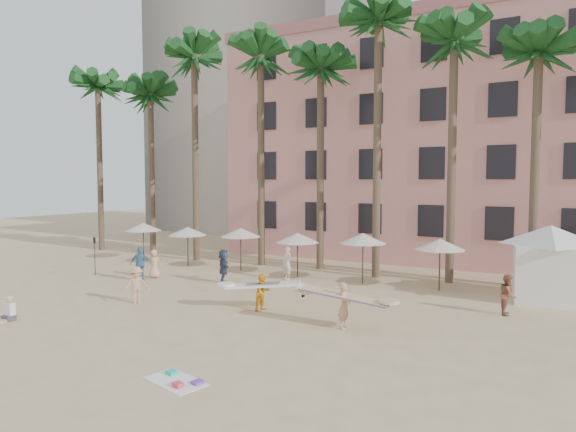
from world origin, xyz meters
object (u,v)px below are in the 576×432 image
(pink_hotel, at_px, (484,146))
(carrier_yellow, at_px, (344,302))
(carrier_white, at_px, (263,290))
(cabana, at_px, (550,256))

(pink_hotel, relative_size, carrier_yellow, 10.14)
(pink_hotel, bearing_deg, carrier_yellow, -94.28)
(pink_hotel, bearing_deg, carrier_white, -105.17)
(carrier_yellow, bearing_deg, cabana, 52.75)
(carrier_yellow, xyz_separation_m, carrier_white, (-4.06, 0.78, -0.14))
(pink_hotel, distance_m, cabana, 15.28)
(pink_hotel, distance_m, carrier_yellow, 22.94)
(cabana, distance_m, carrier_yellow, 10.84)
(cabana, relative_size, carrier_yellow, 1.46)
(carrier_yellow, distance_m, carrier_white, 4.14)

